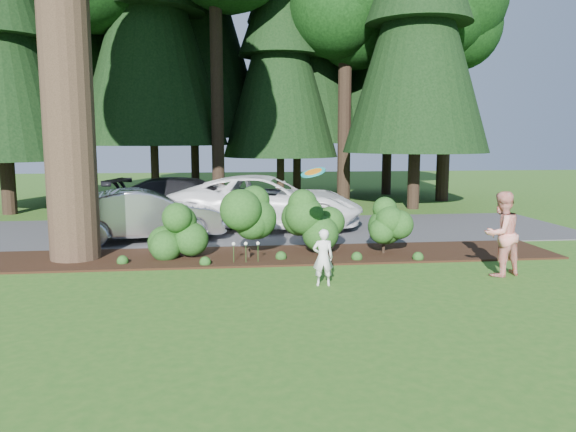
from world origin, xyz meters
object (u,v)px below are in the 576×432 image
Objects in this scene: car_dark_suv at (190,201)px; child at (323,257)px; car_silver_wagon at (145,215)px; car_white_suv at (266,202)px; frisbee at (313,172)px; adult at (501,234)px.

car_dark_suv is 9.41m from child.
car_silver_wagon is 4.24m from car_white_suv.
child is at bearing -153.18° from car_silver_wagon.
frisbee is (-0.16, 0.35, 1.77)m from child.
child is 2.19× the size of frisbee.
frisbee reaches higher than car_dark_suv.
car_silver_wagon reaches higher than child.
adult is at bearing -126.54° from car_dark_suv.
adult is (7.39, -8.43, 0.10)m from car_dark_suv.
frisbee is at bearing -165.52° from car_white_suv.
adult is 3.46× the size of frisbee.
frisbee is at bearing -62.77° from child.
car_silver_wagon is at bearing -50.03° from child.
car_silver_wagon is 0.82× the size of car_dark_suv.
frisbee is (4.25, -5.33, 1.58)m from car_silver_wagon.
adult is 4.53m from frisbee.
frisbee is at bearing -19.68° from adult.
child is (3.24, -8.82, -0.25)m from car_dark_suv.
car_dark_suv is 2.98× the size of adult.
car_silver_wagon is at bearing 128.57° from frisbee.
car_silver_wagon is at bearing 171.90° from car_dark_suv.
car_white_suv is 7.53m from child.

